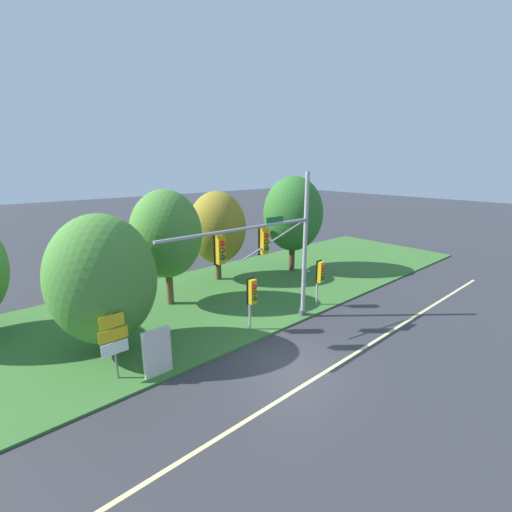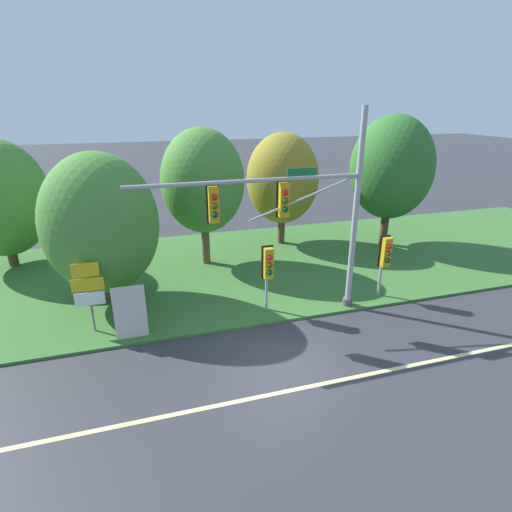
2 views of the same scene
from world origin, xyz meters
name	(u,v)px [view 1 (image 1 of 2)]	position (x,y,z in m)	size (l,w,h in m)	color
ground_plane	(292,365)	(0.00, 0.00, 0.00)	(160.00, 160.00, 0.00)	#333338
lane_stripe	(315,378)	(0.00, -1.20, 0.00)	(36.00, 0.16, 0.01)	beige
grass_verge	(190,305)	(0.00, 8.25, 0.05)	(48.00, 11.50, 0.10)	#386B2D
traffic_signal_mast	(274,247)	(1.68, 2.93, 4.32)	(8.50, 0.49, 7.71)	#9EA0A5
pedestrian_signal_near_kerb	(252,294)	(0.63, 3.34, 2.04)	(0.46, 0.55, 2.74)	#9EA0A5
pedestrian_signal_further_along	(320,274)	(5.65, 3.16, 2.02)	(0.46, 0.55, 2.73)	#9EA0A5
route_sign_post	(114,338)	(-5.86, 3.75, 1.81)	(1.09, 0.08, 2.72)	slate
tree_left_of_mast	(103,279)	(-5.36, 6.01, 3.46)	(4.44, 4.44, 6.14)	#423021
tree_behind_signpost	(166,234)	(-0.80, 9.15, 4.31)	(4.03, 4.03, 6.75)	brown
tree_mid_verge	(217,228)	(3.97, 10.99, 3.88)	(4.03, 4.03, 6.31)	#4C3823
tree_tall_centre	(293,214)	(9.59, 9.05, 4.51)	(4.50, 4.50, 7.24)	#4C3823
info_kiosk	(157,352)	(-4.53, 3.01, 1.04)	(1.10, 0.24, 1.90)	beige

